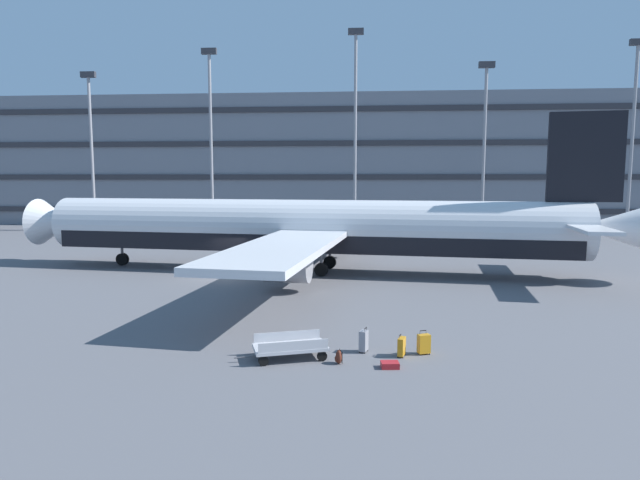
% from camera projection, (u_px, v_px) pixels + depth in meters
% --- Properties ---
extents(ground_plane, '(600.00, 600.00, 0.00)m').
position_uv_depth(ground_plane, '(223.00, 277.00, 35.38)').
color(ground_plane, '#5B5B60').
extents(terminal_structure, '(133.57, 16.06, 17.59)m').
position_uv_depth(terminal_structure, '(301.00, 162.00, 79.31)').
color(terminal_structure, slate).
rests_on(terminal_structure, ground_plane).
extents(airliner, '(42.75, 34.77, 10.50)m').
position_uv_depth(airliner, '(311.00, 229.00, 37.18)').
color(airliner, silver).
rests_on(airliner, ground_plane).
extents(light_mast_left, '(1.80, 0.50, 19.21)m').
position_uv_depth(light_mast_left, '(91.00, 139.00, 66.10)').
color(light_mast_left, gray).
rests_on(light_mast_left, ground_plane).
extents(light_mast_center_left, '(1.80, 0.50, 21.68)m').
position_uv_depth(light_mast_center_left, '(211.00, 127.00, 64.77)').
color(light_mast_center_left, gray).
rests_on(light_mast_center_left, ground_plane).
extents(light_mast_center_right, '(1.80, 0.50, 23.56)m').
position_uv_depth(light_mast_center_right, '(355.00, 118.00, 63.29)').
color(light_mast_center_right, gray).
rests_on(light_mast_center_right, ground_plane).
extents(light_mast_right, '(1.80, 0.50, 19.61)m').
position_uv_depth(light_mast_right, '(484.00, 134.00, 62.34)').
color(light_mast_right, gray).
rests_on(light_mast_right, ground_plane).
extents(light_mast_far_right, '(1.80, 0.50, 21.78)m').
position_uv_depth(light_mast_far_right, '(633.00, 123.00, 60.91)').
color(light_mast_far_right, gray).
rests_on(light_mast_far_right, ground_plane).
extents(suitcase_purple, '(0.51, 0.41, 0.88)m').
position_uv_depth(suitcase_purple, '(424.00, 344.00, 19.90)').
color(suitcase_purple, orange).
rests_on(suitcase_purple, ground_plane).
extents(suitcase_orange, '(0.67, 0.51, 0.21)m').
position_uv_depth(suitcase_orange, '(390.00, 365.00, 18.49)').
color(suitcase_orange, '#B21E23').
rests_on(suitcase_orange, ground_plane).
extents(suitcase_upright, '(0.37, 0.45, 0.94)m').
position_uv_depth(suitcase_upright, '(364.00, 341.00, 20.14)').
color(suitcase_upright, gray).
rests_on(suitcase_upright, ground_plane).
extents(suitcase_silver, '(0.34, 0.52, 0.80)m').
position_uv_depth(suitcase_silver, '(402.00, 346.00, 19.65)').
color(suitcase_silver, orange).
rests_on(suitcase_silver, ground_plane).
extents(backpack_navy, '(0.32, 0.41, 0.54)m').
position_uv_depth(backpack_navy, '(338.00, 357.00, 18.89)').
color(backpack_navy, '#592619').
rests_on(backpack_navy, ground_plane).
extents(baggage_cart, '(3.34, 2.06, 0.82)m').
position_uv_depth(baggage_cart, '(290.00, 347.00, 19.42)').
color(baggage_cart, '#B7B7BC').
rests_on(baggage_cart, ground_plane).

